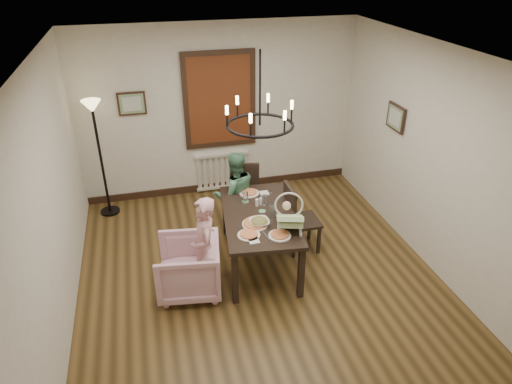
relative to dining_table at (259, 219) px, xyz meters
name	(u,v)px	position (x,y,z in m)	size (l,w,h in m)	color
room_shell	(252,166)	(-0.08, 0.07, 0.73)	(4.51, 5.00, 2.81)	brown
dining_table	(259,219)	(0.00, 0.00, 0.00)	(1.09, 1.71, 0.76)	black
chair_far	(245,199)	(0.01, 0.87, -0.18)	(0.43, 0.43, 0.98)	black
chair_right	(303,217)	(0.66, 0.17, -0.17)	(0.44, 0.44, 1.00)	black
armchair	(188,267)	(-0.98, -0.33, -0.32)	(0.74, 0.76, 0.69)	beige
elderly_woman	(205,256)	(-0.78, -0.42, -0.13)	(0.39, 0.26, 1.08)	#D09396
seated_man	(235,201)	(-0.15, 0.77, -0.14)	(0.52, 0.41, 1.07)	#4B7E5C
baby_bouncer	(290,217)	(0.26, -0.41, 0.25)	(0.37, 0.50, 0.32)	beige
salad_bowl	(259,222)	(-0.07, -0.24, 0.12)	(0.30, 0.30, 0.07)	white
pizza_platter	(255,224)	(-0.12, -0.24, 0.11)	(0.32, 0.32, 0.04)	tan
drinking_glass	(272,211)	(0.14, -0.09, 0.16)	(0.08, 0.08, 0.15)	silver
window_blinds	(220,100)	(-0.08, 2.17, 0.93)	(1.00, 0.03, 1.40)	maroon
radiator	(222,171)	(-0.08, 2.19, -0.32)	(0.92, 0.12, 0.62)	silver
picture_back	(132,104)	(-1.43, 2.18, 0.98)	(0.42, 0.03, 0.36)	black
picture_right	(396,117)	(2.13, 0.61, 0.98)	(0.42, 0.03, 0.36)	black
floor_lamp	(101,161)	(-1.98, 1.86, 0.23)	(0.30, 0.30, 1.80)	black
chandelier	(260,125)	(0.00, 0.00, 1.28)	(0.80, 0.80, 0.04)	black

